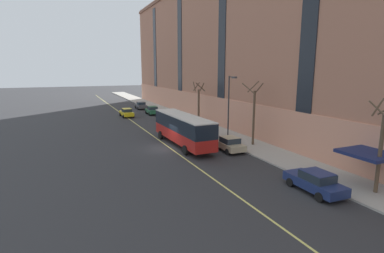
# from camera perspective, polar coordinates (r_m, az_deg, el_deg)

# --- Properties ---
(ground_plane) EXTENTS (260.00, 260.00, 0.00)m
(ground_plane) POSITION_cam_1_polar(r_m,az_deg,el_deg) (33.28, -4.61, -4.09)
(ground_plane) COLOR #303033
(sidewalk) EXTENTS (4.46, 160.00, 0.15)m
(sidewalk) POSITION_cam_1_polar(r_m,az_deg,el_deg) (39.57, 6.33, -1.59)
(sidewalk) COLOR #ADA89E
(sidewalk) RESTS_ON ground
(apartment_facade) EXTENTS (15.20, 110.00, 24.33)m
(apartment_facade) POSITION_cam_1_polar(r_m,az_deg,el_deg) (41.23, 19.21, 15.28)
(apartment_facade) COLOR #B2755B
(apartment_facade) RESTS_ON ground
(city_bus) EXTENTS (2.91, 12.10, 3.51)m
(city_bus) POSITION_cam_1_polar(r_m,az_deg,el_deg) (33.73, -1.80, -0.28)
(city_bus) COLOR red
(city_bus) RESTS_ON ground
(parked_car_navy_0) EXTENTS (2.11, 4.63, 1.56)m
(parked_car_navy_0) POSITION_cam_1_polar(r_m,az_deg,el_deg) (23.13, 22.38, -9.68)
(parked_car_navy_0) COLOR navy
(parked_car_navy_0) RESTS_ON ground
(parked_car_black_1) EXTENTS (1.97, 4.77, 1.56)m
(parked_car_black_1) POSITION_cam_1_polar(r_m,az_deg,el_deg) (43.89, -1.81, 0.66)
(parked_car_black_1) COLOR black
(parked_car_black_1) RESTS_ON ground
(parked_car_silver_2) EXTENTS (2.10, 4.72, 1.56)m
(parked_car_silver_2) POSITION_cam_1_polar(r_m,az_deg,el_deg) (50.12, -4.94, 1.91)
(parked_car_silver_2) COLOR #B7B7BC
(parked_car_silver_2) RESTS_ON ground
(parked_car_champagne_3) EXTENTS (2.08, 4.31, 1.56)m
(parked_car_champagne_3) POSITION_cam_1_polar(r_m,az_deg,el_deg) (32.02, 7.08, -3.29)
(parked_car_champagne_3) COLOR #BCAD89
(parked_car_champagne_3) RESTS_ON ground
(parked_car_green_4) EXTENTS (2.13, 4.47, 1.56)m
(parked_car_green_4) POSITION_cam_1_polar(r_m,az_deg,el_deg) (58.02, -7.58, 3.08)
(parked_car_green_4) COLOR #23603D
(parked_car_green_4) RESTS_ON ground
(parked_car_darkgray_6) EXTENTS (2.10, 4.59, 1.56)m
(parked_car_darkgray_6) POSITION_cam_1_polar(r_m,az_deg,el_deg) (66.37, -9.71, 4.00)
(parked_car_darkgray_6) COLOR #4C4C51
(parked_car_darkgray_6) RESTS_ON ground
(taxi_cab) EXTENTS (2.00, 4.61, 1.56)m
(taxi_cab) POSITION_cam_1_polar(r_m,az_deg,el_deg) (55.79, -12.34, 2.61)
(taxi_cab) COLOR yellow
(taxi_cab) RESTS_ON ground
(street_tree_near_corner) EXTENTS (1.68, 1.68, 6.87)m
(street_tree_near_corner) POSITION_cam_1_polar(r_m,az_deg,el_deg) (23.93, 32.35, -2.94)
(street_tree_near_corner) COLOR brown
(street_tree_near_corner) RESTS_ON sidewalk
(street_tree_mid_block) EXTENTS (1.97, 2.00, 7.13)m
(street_tree_mid_block) POSITION_cam_1_polar(r_m,az_deg,el_deg) (34.10, 11.66, 2.46)
(street_tree_mid_block) COLOR brown
(street_tree_mid_block) RESTS_ON sidewalk
(street_tree_far_uptown) EXTENTS (1.63, 1.73, 6.50)m
(street_tree_far_uptown) POSITION_cam_1_polar(r_m,az_deg,el_deg) (46.74, 1.26, 4.62)
(street_tree_far_uptown) COLOR brown
(street_tree_far_uptown) RESTS_ON sidewalk
(street_lamp) EXTENTS (0.36, 1.48, 7.67)m
(street_lamp) POSITION_cam_1_polar(r_m,az_deg,el_deg) (34.86, 7.17, 4.55)
(street_lamp) COLOR #2D2D30
(street_lamp) RESTS_ON sidewalk
(fire_hydrant) EXTENTS (0.42, 0.24, 0.72)m
(fire_hydrant) POSITION_cam_1_polar(r_m,az_deg,el_deg) (34.61, 7.80, -2.72)
(fire_hydrant) COLOR red
(fire_hydrant) RESTS_ON sidewalk
(lane_centerline) EXTENTS (0.16, 140.00, 0.01)m
(lane_centerline) POSITION_cam_1_polar(r_m,az_deg,el_deg) (36.10, -5.88, -2.91)
(lane_centerline) COLOR #E0D66B
(lane_centerline) RESTS_ON ground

